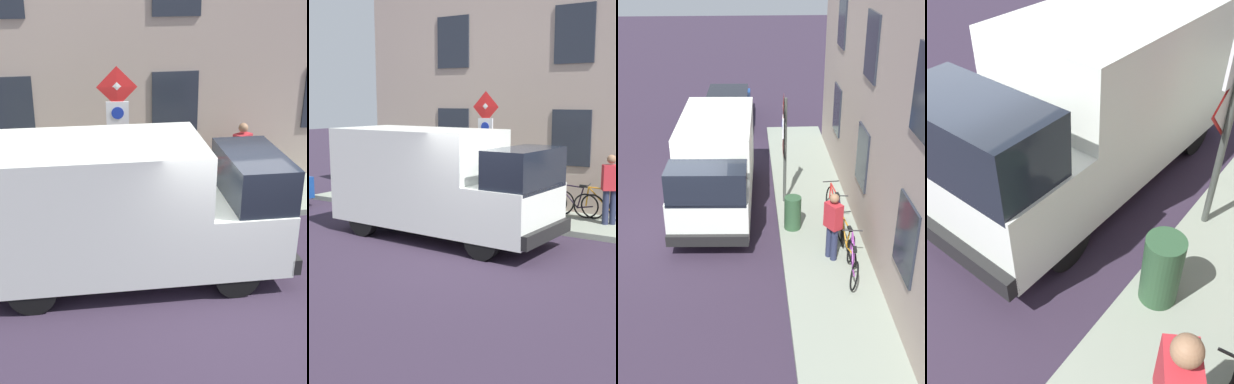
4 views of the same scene
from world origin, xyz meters
The scene contains 5 objects.
ground_plane centered at (0.00, 0.00, 0.00)m, with size 80.00×80.00×0.00m, color #302536.
sidewalk_slab centered at (3.60, 0.00, 0.07)m, with size 2.08×15.79×0.14m, color gray.
sign_post_stacked centered at (2.76, 1.57, 2.15)m, with size 0.17×0.56×3.11m.
delivery_van centered at (0.86, 1.70, 1.33)m, with size 2.21×5.41×2.50m.
litter_bin centered at (2.91, 0.04, 0.59)m, with size 0.44×0.44×0.90m, color #2D5133.
Camera 4 is at (4.03, -2.93, 4.21)m, focal length 39.84 mm.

